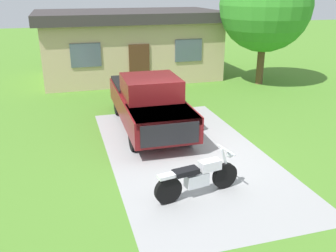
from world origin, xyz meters
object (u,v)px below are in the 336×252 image
Objects in this scene: motorcycle at (198,177)px; shade_tree at (266,5)px; pickup_truck at (148,101)px; neighbor_house at (129,44)px.

shade_tree is (6.86, 9.38, 3.37)m from motorcycle.
shade_tree is at bearing 33.32° from pickup_truck.
pickup_truck is (-0.05, 4.84, 0.48)m from motorcycle.
motorcycle is 12.99m from neighbor_house.
motorcycle is at bearing -126.19° from shade_tree.
pickup_truck is at bearing -96.20° from neighbor_house.
pickup_truck is 0.93× the size of shade_tree.
neighbor_house is (-6.04, 3.52, -2.06)m from shade_tree.
neighbor_house reaches higher than pickup_truck.
pickup_truck is 0.59× the size of neighbor_house.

